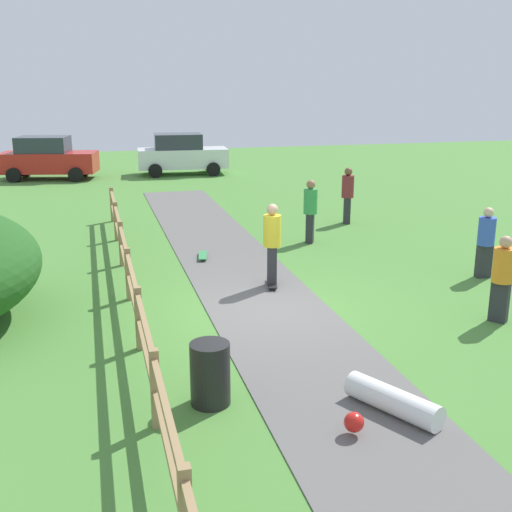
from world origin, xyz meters
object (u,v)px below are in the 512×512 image
Objects in this scene: skater_riding at (272,241)px; parked_car_white at (182,154)px; bystander_orange at (502,275)px; trash_bin at (210,374)px; bystander_blue at (486,239)px; parked_car_red at (48,158)px; bystander_green at (310,208)px; bystander_maroon at (348,193)px; skateboard_loose at (203,255)px; skater_fallen at (390,402)px.

skater_riding is 0.42× the size of parked_car_white.
bystander_orange is at bearing -40.93° from skater_riding.
trash_bin is 5.29m from skater_riding.
bystander_blue is 0.36× the size of parked_car_red.
bystander_green is 4.90m from bystander_blue.
parked_car_red is at bearing 179.93° from parked_car_white.
bystander_maroon is 0.39× the size of parked_car_red.
trash_bin is 22.45m from parked_car_white.
bystander_maroon reaches higher than trash_bin.
parked_car_red is (-9.01, 20.57, 0.05)m from bystander_orange.
parked_car_red is at bearing 106.49° from skateboard_loose.
bystander_maroon is 6.12m from bystander_blue.
skateboard_loose is 5.94m from bystander_maroon.
skateboard_loose is 0.50× the size of bystander_orange.
parked_car_white is at bearing 83.60° from skateboard_loose.
bystander_maroon reaches higher than bystander_orange.
bystander_green reaches higher than skater_fallen.
parked_car_red is at bearing 98.21° from trash_bin.
trash_bin is 0.20× the size of parked_car_red.
bystander_orange reaches higher than trash_bin.
bystander_maroon is at bearing 29.43° from skateboard_loose.
parked_car_red reaches higher than skater_riding.
skater_fallen is at bearing -91.52° from parked_car_white.
bystander_green is 1.00× the size of bystander_maroon.
bystander_green is (2.11, 3.47, -0.07)m from skater_riding.
bystander_green is at bearing 124.42° from bystander_blue.
bystander_blue is 0.38× the size of parked_car_white.
skateboard_loose is at bearing 97.24° from skater_fallen.
skater_riding is at bearing 89.89° from skater_fallen.
parked_car_white is at bearing -0.07° from parked_car_red.
trash_bin is at bearing -149.66° from bystander_blue.
trash_bin is 12.05m from bystander_maroon.
bystander_maroon is (4.06, 11.20, 0.77)m from skater_fallen.
bystander_maroon is (4.05, 5.49, -0.07)m from skater_riding.
skateboard_loose is 0.47× the size of bystander_green.
bystander_orange reaches higher than skateboard_loose.
parked_car_red reaches higher than skateboard_loose.
parked_car_white is (-3.45, 12.02, -0.01)m from bystander_maroon.
bystander_orange is 0.37× the size of parked_car_red.
trash_bin is 2.47m from skater_fallen.
parked_car_white reaches higher than bystander_orange.
bystander_blue is at bearing -82.29° from bystander_maroon.
bystander_orange is at bearing -77.73° from bystander_green.
skateboard_loose is at bearing -150.57° from bystander_maroon.
bystander_blue is at bearing -60.20° from parked_car_red.
bystander_orange reaches higher than bystander_blue.
skateboard_loose is 0.18× the size of parked_car_red.
bystander_maroon is 0.41× the size of parked_car_white.
skater_riding is 2.97m from skateboard_loose.
trash_bin is at bearing -121.69° from bystander_maroon.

